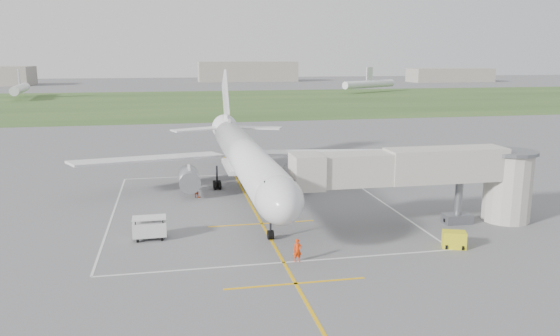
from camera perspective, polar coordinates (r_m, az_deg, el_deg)
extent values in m
plane|color=#5D5D5F|center=(60.86, -3.48, -3.06)|extent=(700.00, 700.00, 0.00)
cube|color=#314F22|center=(189.12, -9.04, 6.81)|extent=(700.00, 120.00, 0.02)
cube|color=#E8AA0D|center=(56.08, -2.76, -4.32)|extent=(0.25, 60.00, 0.01)
cube|color=#E8AA0D|center=(38.47, 1.64, -11.97)|extent=(10.00, 0.25, 0.01)
cube|color=#E8AA0D|center=(51.35, -1.91, -5.83)|extent=(10.00, 0.25, 0.01)
cube|color=silver|center=(72.44, -4.81, -0.69)|extent=(28.00, 0.20, 0.01)
cube|color=silver|center=(42.08, 0.39, -9.84)|extent=(28.00, 0.20, 0.01)
cube|color=silver|center=(56.77, -17.08, -4.64)|extent=(0.20, 32.00, 0.01)
cube|color=silver|center=(60.62, 10.31, -3.28)|extent=(0.20, 32.00, 0.01)
cylinder|color=silver|center=(59.88, -3.53, 1.11)|extent=(3.80, 36.00, 3.80)
ellipsoid|color=silver|center=(42.54, -0.15, -3.22)|extent=(3.80, 7.22, 3.80)
cube|color=black|center=(41.43, 0.09, -2.13)|extent=(2.40, 1.60, 0.99)
cone|color=silver|center=(79.93, -5.59, 4.02)|extent=(3.80, 6.00, 3.80)
cube|color=silver|center=(67.97, 4.57, 1.63)|extent=(17.93, 11.24, 1.23)
cube|color=silver|center=(65.43, -13.41, 0.96)|extent=(17.93, 11.24, 1.23)
cube|color=silver|center=(63.09, -3.89, 0.21)|extent=(4.20, 8.00, 0.50)
cube|color=silver|center=(80.17, -5.70, 7.13)|extent=(0.30, 7.89, 8.65)
cube|color=silver|center=(78.28, -5.49, 4.82)|extent=(0.35, 5.00, 1.20)
cube|color=silver|center=(80.14, -2.57, 4.23)|extent=(7.85, 5.03, 0.20)
cube|color=silver|center=(79.29, -8.59, 4.03)|extent=(7.85, 5.03, 0.20)
cylinder|color=gray|center=(63.91, 1.69, -0.58)|extent=(2.30, 4.20, 2.30)
cube|color=silver|center=(63.46, 1.76, 0.07)|extent=(0.25, 2.40, 1.20)
cylinder|color=gray|center=(62.33, -9.48, -1.05)|extent=(2.30, 4.20, 2.30)
cube|color=silver|center=(61.87, -9.49, -0.38)|extent=(0.25, 2.40, 1.20)
cylinder|color=black|center=(46.74, -1.00, -5.94)|extent=(0.18, 0.18, 2.60)
cylinder|color=black|center=(47.00, -1.13, -6.99)|extent=(0.28, 0.80, 0.80)
cylinder|color=black|center=(47.03, -0.86, -6.98)|extent=(0.28, 0.80, 0.80)
cylinder|color=black|center=(65.29, -1.53, -0.76)|extent=(0.22, 0.22, 2.80)
cylinder|color=black|center=(65.11, -1.71, -1.63)|extent=(0.32, 0.96, 0.96)
cylinder|color=black|center=(65.21, -1.23, -1.61)|extent=(0.32, 0.96, 0.96)
cylinder|color=black|center=(65.78, -1.82, -1.49)|extent=(0.32, 0.96, 0.96)
cylinder|color=black|center=(65.88, -1.34, -1.47)|extent=(0.32, 0.96, 0.96)
cylinder|color=black|center=(64.57, -6.60, -0.98)|extent=(0.22, 0.22, 2.80)
cylinder|color=black|center=(64.41, -6.81, -1.85)|extent=(0.32, 0.96, 0.96)
cylinder|color=black|center=(64.46, -6.31, -1.83)|extent=(0.32, 0.96, 0.96)
cylinder|color=black|center=(65.09, -6.86, -1.71)|extent=(0.32, 0.96, 0.96)
cylinder|color=black|center=(65.14, -6.37, -1.69)|extent=(0.32, 0.96, 0.96)
cube|color=#AFA89E|center=(48.53, 7.80, -0.14)|extent=(11.09, 2.90, 2.80)
cube|color=#AFA89E|center=(52.00, 16.90, 0.36)|extent=(11.09, 3.10, 3.00)
cube|color=#AFA89E|center=(47.29, 2.82, -0.35)|extent=(2.60, 3.40, 3.00)
cylinder|color=slate|center=(53.53, 18.14, -3.36)|extent=(0.70, 0.70, 4.20)
cube|color=slate|center=(53.96, 18.03, -5.05)|extent=(2.60, 1.40, 0.90)
cylinder|color=#AFA89E|center=(55.88, 22.68, -1.90)|extent=(4.40, 4.40, 6.40)
cylinder|color=slate|center=(55.24, 22.95, 1.53)|extent=(5.00, 5.00, 0.30)
cylinder|color=black|center=(53.51, 17.08, -5.24)|extent=(0.70, 0.30, 0.70)
cylinder|color=black|center=(54.48, 18.94, -5.06)|extent=(0.70, 0.30, 0.70)
cube|color=yellow|center=(47.13, 17.73, -7.14)|extent=(2.15, 1.78, 1.38)
cylinder|color=black|center=(46.72, 16.99, -7.89)|extent=(0.32, 0.44, 0.41)
cylinder|color=black|center=(46.91, 18.56, -7.91)|extent=(0.32, 0.44, 0.41)
cube|color=silver|center=(48.16, -13.47, -6.16)|extent=(2.83, 1.73, 1.23)
cube|color=silver|center=(47.88, -13.52, -5.08)|extent=(2.83, 1.73, 0.09)
cylinder|color=black|center=(47.50, -14.85, -6.20)|extent=(0.09, 0.09, 1.46)
cylinder|color=black|center=(47.43, -12.13, -6.09)|extent=(0.09, 0.09, 1.46)
cylinder|color=black|center=(48.78, -14.79, -5.73)|extent=(0.09, 0.09, 1.46)
cylinder|color=black|center=(48.72, -12.14, -5.62)|extent=(0.09, 0.09, 1.46)
cylinder|color=black|center=(47.84, -14.65, -7.27)|extent=(0.21, 0.45, 0.45)
cylinder|color=black|center=(47.78, -12.22, -7.17)|extent=(0.21, 0.45, 0.45)
cylinder|color=black|center=(49.01, -14.60, -6.81)|extent=(0.21, 0.45, 0.45)
cylinder|color=black|center=(48.95, -12.23, -6.71)|extent=(0.21, 0.45, 0.45)
imported|color=#EE3707|center=(41.96, 1.84, -8.61)|extent=(0.65, 0.43, 1.79)
imported|color=#DA4306|center=(61.15, -8.69, -2.19)|extent=(1.15, 1.15, 1.88)
cube|color=gray|center=(341.85, -3.43, 10.03)|extent=(60.00, 20.00, 12.00)
cube|color=gray|center=(351.34, 17.36, 9.24)|extent=(50.00, 18.00, 8.00)
cylinder|color=silver|center=(224.97, -25.51, 7.47)|extent=(6.84, 32.16, 3.20)
cube|color=silver|center=(224.78, -25.61, 8.61)|extent=(0.76, 4.01, 5.50)
cylinder|color=silver|center=(240.89, 9.31, 8.64)|extent=(28.95, 19.47, 3.20)
cube|color=silver|center=(240.71, 9.34, 9.71)|extent=(3.57, 2.35, 5.50)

